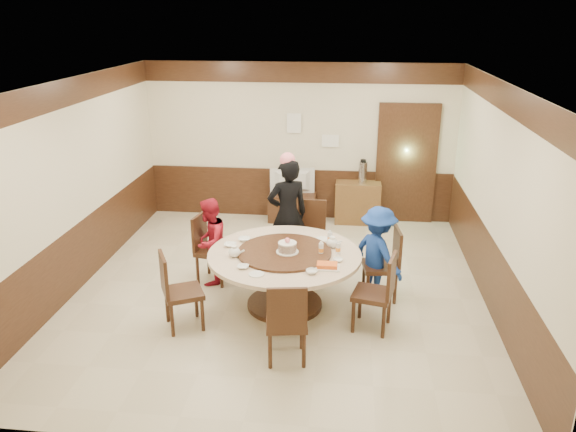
# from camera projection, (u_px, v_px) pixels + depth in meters

# --- Properties ---
(room) EXTENTS (6.00, 6.04, 2.84)m
(room) POSITION_uv_depth(u_px,v_px,m) (280.00, 216.00, 7.37)
(room) COLOR beige
(room) RESTS_ON ground
(banquet_table) EXTENTS (1.93, 1.93, 0.78)m
(banquet_table) POSITION_uv_depth(u_px,v_px,m) (285.00, 269.00, 7.12)
(banquet_table) COLOR #371F11
(banquet_table) RESTS_ON ground
(chair_0) EXTENTS (0.50, 0.49, 0.97)m
(chair_0) POSITION_uv_depth(u_px,v_px,m) (381.00, 276.00, 7.42)
(chair_0) COLOR #371F11
(chair_0) RESTS_ON ground
(chair_1) EXTENTS (0.45, 0.46, 0.97)m
(chair_1) POSITION_uv_depth(u_px,v_px,m) (311.00, 246.00, 8.40)
(chair_1) COLOR #371F11
(chair_1) RESTS_ON ground
(chair_2) EXTENTS (0.52, 0.51, 0.97)m
(chair_2) POSITION_uv_depth(u_px,v_px,m) (213.00, 260.00, 7.90)
(chair_2) COLOR #371F11
(chair_2) RESTS_ON ground
(chair_3) EXTENTS (0.60, 0.59, 0.97)m
(chair_3) POSITION_uv_depth(u_px,v_px,m) (182.00, 304.00, 6.72)
(chair_3) COLOR #371F11
(chair_3) RESTS_ON ground
(chair_4) EXTENTS (0.50, 0.51, 0.97)m
(chair_4) POSITION_uv_depth(u_px,v_px,m) (286.00, 335.00, 6.08)
(chair_4) COLOR #371F11
(chair_4) RESTS_ON ground
(chair_5) EXTENTS (0.54, 0.53, 0.97)m
(chair_5) POSITION_uv_depth(u_px,v_px,m) (374.00, 305.00, 6.69)
(chair_5) COLOR #371F11
(chair_5) RESTS_ON ground
(person_standing) EXTENTS (0.72, 0.61, 1.66)m
(person_standing) POSITION_uv_depth(u_px,v_px,m) (288.00, 214.00, 8.14)
(person_standing) COLOR black
(person_standing) RESTS_ON ground
(person_red) EXTENTS (0.57, 0.67, 1.23)m
(person_red) POSITION_uv_depth(u_px,v_px,m) (210.00, 242.00, 7.74)
(person_red) COLOR #A71627
(person_red) RESTS_ON ground
(person_blue) EXTENTS (0.90, 0.93, 1.27)m
(person_blue) POSITION_uv_depth(u_px,v_px,m) (378.00, 254.00, 7.30)
(person_blue) COLOR navy
(person_blue) RESTS_ON ground
(birthday_cake) EXTENTS (0.28, 0.28, 0.19)m
(birthday_cake) POSITION_uv_depth(u_px,v_px,m) (287.00, 247.00, 6.97)
(birthday_cake) COLOR white
(birthday_cake) RESTS_ON banquet_table
(teapot_left) EXTENTS (0.17, 0.15, 0.13)m
(teapot_left) POSITION_uv_depth(u_px,v_px,m) (234.00, 252.00, 6.91)
(teapot_left) COLOR white
(teapot_left) RESTS_ON banquet_table
(teapot_right) EXTENTS (0.17, 0.15, 0.13)m
(teapot_right) POSITION_uv_depth(u_px,v_px,m) (332.00, 243.00, 7.19)
(teapot_right) COLOR white
(teapot_right) RESTS_ON banquet_table
(bowl_0) EXTENTS (0.16, 0.16, 0.04)m
(bowl_0) POSITION_uv_depth(u_px,v_px,m) (244.00, 239.00, 7.42)
(bowl_0) COLOR white
(bowl_0) RESTS_ON banquet_table
(bowl_1) EXTENTS (0.14, 0.14, 0.04)m
(bowl_1) POSITION_uv_depth(u_px,v_px,m) (312.00, 272.00, 6.49)
(bowl_1) COLOR white
(bowl_1) RESTS_ON banquet_table
(bowl_2) EXTENTS (0.14, 0.14, 0.03)m
(bowl_2) POSITION_uv_depth(u_px,v_px,m) (243.00, 267.00, 6.62)
(bowl_2) COLOR white
(bowl_2) RESTS_ON banquet_table
(bowl_3) EXTENTS (0.12, 0.12, 0.04)m
(bowl_3) POSITION_uv_depth(u_px,v_px,m) (338.00, 260.00, 6.80)
(bowl_3) COLOR white
(bowl_3) RESTS_ON banquet_table
(bowl_4) EXTENTS (0.16, 0.16, 0.04)m
(bowl_4) POSITION_uv_depth(u_px,v_px,m) (230.00, 245.00, 7.24)
(bowl_4) COLOR white
(bowl_4) RESTS_ON banquet_table
(saucer_near) EXTENTS (0.18, 0.18, 0.01)m
(saucer_near) POSITION_uv_depth(u_px,v_px,m) (256.00, 274.00, 6.46)
(saucer_near) COLOR white
(saucer_near) RESTS_ON banquet_table
(saucer_far) EXTENTS (0.18, 0.18, 0.01)m
(saucer_far) POSITION_uv_depth(u_px,v_px,m) (322.00, 239.00, 7.46)
(saucer_far) COLOR white
(saucer_far) RESTS_ON banquet_table
(shrimp_platter) EXTENTS (0.30, 0.20, 0.06)m
(shrimp_platter) POSITION_uv_depth(u_px,v_px,m) (327.00, 266.00, 6.61)
(shrimp_platter) COLOR white
(shrimp_platter) RESTS_ON banquet_table
(bottle_0) EXTENTS (0.06, 0.06, 0.16)m
(bottle_0) POSITION_uv_depth(u_px,v_px,m) (321.00, 249.00, 6.95)
(bottle_0) COLOR white
(bottle_0) RESTS_ON banquet_table
(bottle_1) EXTENTS (0.06, 0.06, 0.16)m
(bottle_1) POSITION_uv_depth(u_px,v_px,m) (338.00, 249.00, 6.97)
(bottle_1) COLOR white
(bottle_1) RESTS_ON banquet_table
(bottle_2) EXTENTS (0.06, 0.06, 0.16)m
(bottle_2) POSITION_uv_depth(u_px,v_px,m) (330.00, 238.00, 7.30)
(bottle_2) COLOR white
(bottle_2) RESTS_ON banquet_table
(tv_stand) EXTENTS (0.85, 0.45, 0.50)m
(tv_stand) POSITION_uv_depth(u_px,v_px,m) (292.00, 207.00, 10.22)
(tv_stand) COLOR #371F11
(tv_stand) RESTS_ON ground
(television) EXTENTS (0.81, 0.23, 0.46)m
(television) POSITION_uv_depth(u_px,v_px,m) (292.00, 182.00, 10.05)
(television) COLOR gray
(television) RESTS_ON tv_stand
(side_cabinet) EXTENTS (0.80, 0.40, 0.75)m
(side_cabinet) POSITION_uv_depth(u_px,v_px,m) (358.00, 203.00, 10.08)
(side_cabinet) COLOR brown
(side_cabinet) RESTS_ON ground
(thermos) EXTENTS (0.15, 0.15, 0.38)m
(thermos) POSITION_uv_depth(u_px,v_px,m) (363.00, 172.00, 9.88)
(thermos) COLOR silver
(thermos) RESTS_ON side_cabinet
(notice_left) EXTENTS (0.25, 0.00, 0.35)m
(notice_left) POSITION_uv_depth(u_px,v_px,m) (294.00, 123.00, 9.90)
(notice_left) COLOR white
(notice_left) RESTS_ON room
(notice_right) EXTENTS (0.30, 0.00, 0.22)m
(notice_right) POSITION_uv_depth(u_px,v_px,m) (330.00, 141.00, 9.93)
(notice_right) COLOR white
(notice_right) RESTS_ON room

